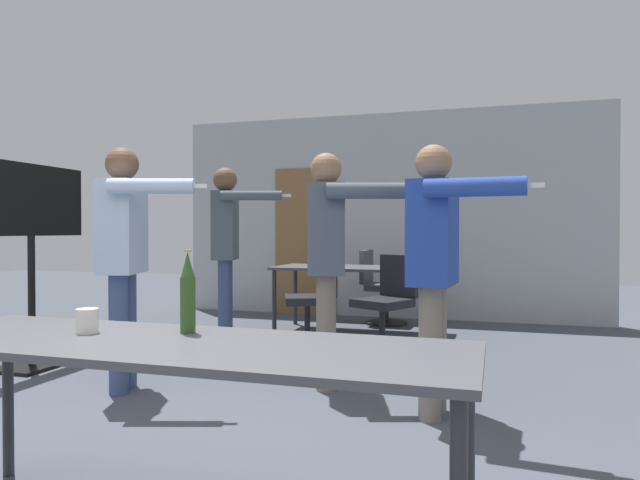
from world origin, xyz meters
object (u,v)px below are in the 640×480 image
(office_chair_far_right, at_px, (380,289))
(beer_bottle, at_px, (188,294))
(person_right_polo, at_px, (436,253))
(person_far_watching, at_px, (125,244))
(tv_screen, at_px, (31,237))
(office_chair_near_pushed, at_px, (315,302))
(person_center_tall, at_px, (227,236))
(drink_cup, at_px, (87,321))
(office_chair_side_rolled, at_px, (387,306))
(person_left_plaid, at_px, (328,247))

(office_chair_far_right, relative_size, beer_bottle, 2.75)
(person_right_polo, xyz_separation_m, person_far_watching, (-2.22, -0.09, 0.05))
(tv_screen, distance_m, office_chair_near_pushed, 2.73)
(person_center_tall, bearing_deg, office_chair_near_pushed, 100.47)
(tv_screen, height_order, drink_cup, tv_screen)
(office_chair_side_rolled, bearing_deg, tv_screen, 58.48)
(tv_screen, bearing_deg, person_right_polo, -94.61)
(office_chair_side_rolled, bearing_deg, person_left_plaid, 111.01)
(tv_screen, distance_m, person_far_watching, 1.25)
(person_far_watching, bearing_deg, office_chair_near_pushed, 142.77)
(person_center_tall, bearing_deg, office_chair_side_rolled, 83.55)
(tv_screen, relative_size, person_right_polo, 1.02)
(tv_screen, xyz_separation_m, person_left_plaid, (2.59, 0.17, -0.07))
(tv_screen, relative_size, drink_cup, 17.66)
(person_far_watching, distance_m, office_chair_near_pushed, 2.34)
(person_center_tall, distance_m, beer_bottle, 3.53)
(beer_bottle, bearing_deg, person_center_tall, 113.88)
(person_far_watching, relative_size, office_chair_side_rolled, 1.91)
(beer_bottle, bearing_deg, office_chair_side_rolled, 87.18)
(tv_screen, distance_m, drink_cup, 3.00)
(person_right_polo, xyz_separation_m, office_chair_far_right, (-1.02, 3.42, -0.59))
(person_left_plaid, height_order, person_far_watching, person_far_watching)
(tv_screen, height_order, office_chair_near_pushed, tv_screen)
(office_chair_near_pushed, relative_size, drink_cup, 9.25)
(office_chair_far_right, bearing_deg, drink_cup, 1.50)
(tv_screen, xyz_separation_m, office_chair_near_pushed, (1.98, 1.75, -0.70))
(tv_screen, relative_size, office_chair_far_right, 1.88)
(office_chair_near_pushed, bearing_deg, drink_cup, 160.86)
(tv_screen, xyz_separation_m, beer_bottle, (2.60, -1.88, -0.20))
(person_left_plaid, bearing_deg, person_right_polo, 45.06)
(person_center_tall, bearing_deg, beer_bottle, 7.64)
(office_chair_side_rolled, bearing_deg, office_chair_near_pushed, 18.83)
(office_chair_side_rolled, distance_m, office_chair_far_right, 1.57)
(tv_screen, bearing_deg, office_chair_near_pushed, -48.58)
(drink_cup, bearing_deg, person_left_plaid, 80.13)
(person_center_tall, height_order, beer_bottle, person_center_tall)
(tv_screen, bearing_deg, office_chair_far_right, -37.42)
(tv_screen, xyz_separation_m, office_chair_side_rolled, (2.77, 1.62, -0.68))
(person_center_tall, xyz_separation_m, drink_cup, (1.04, -3.34, -0.31))
(person_left_plaid, bearing_deg, beer_bottle, -16.49)
(person_left_plaid, height_order, office_chair_far_right, person_left_plaid)
(person_far_watching, bearing_deg, tv_screen, -123.83)
(beer_bottle, relative_size, drink_cup, 3.41)
(office_chair_near_pushed, bearing_deg, person_far_watching, 137.03)
(beer_bottle, distance_m, drink_cup, 0.42)
(person_center_tall, height_order, drink_cup, person_center_tall)
(person_right_polo, relative_size, office_chair_far_right, 1.85)
(person_left_plaid, relative_size, person_far_watching, 0.99)
(tv_screen, xyz_separation_m, person_right_polo, (3.42, -0.28, -0.09))
(person_center_tall, distance_m, office_chair_near_pushed, 1.14)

